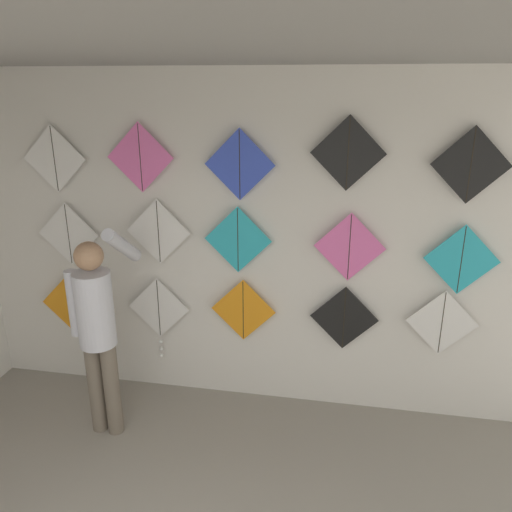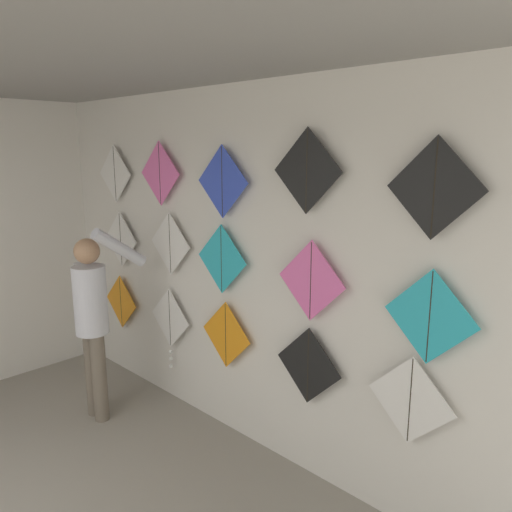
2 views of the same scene
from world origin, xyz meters
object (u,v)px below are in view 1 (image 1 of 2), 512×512
(kite_6, at_px, (158,232))
(kite_9, at_px, (461,260))
(kite_2, at_px, (243,310))
(kite_3, at_px, (344,318))
(kite_11, at_px, (140,158))
(kite_4, at_px, (442,323))
(kite_1, at_px, (159,312))
(kite_7, at_px, (238,240))
(shopkeeper, at_px, (97,322))
(kite_12, at_px, (240,165))
(kite_10, at_px, (54,159))
(kite_8, at_px, (350,247))
(kite_14, at_px, (471,165))
(kite_0, at_px, (71,304))
(kite_5, at_px, (68,234))
(kite_13, at_px, (348,153))

(kite_6, bearing_deg, kite_9, 0.00)
(kite_2, distance_m, kite_3, 0.84)
(kite_11, bearing_deg, kite_4, 0.00)
(kite_9, bearing_deg, kite_1, -179.98)
(kite_7, distance_m, kite_9, 1.72)
(kite_4, distance_m, kite_6, 2.40)
(shopkeeper, xyz_separation_m, kite_1, (0.24, 0.62, -0.19))
(kite_1, relative_size, kite_9, 1.38)
(kite_11, bearing_deg, kite_3, 0.00)
(kite_7, xyz_separation_m, kite_11, (-0.78, 0.00, 0.64))
(kite_3, xyz_separation_m, kite_12, (-0.86, 0.00, 1.22))
(kite_3, height_order, kite_7, kite_7)
(kite_10, bearing_deg, shopkeeper, -47.55)
(kite_3, distance_m, kite_8, 0.61)
(kite_4, height_order, kite_6, kite_6)
(kite_14, bearing_deg, kite_8, 180.00)
(kite_0, height_order, kite_5, kite_5)
(kite_10, relative_size, kite_12, 1.00)
(kite_5, distance_m, kite_11, 0.97)
(kite_6, xyz_separation_m, kite_14, (2.36, 0.00, 0.61))
(kite_9, bearing_deg, kite_7, 180.00)
(kite_11, bearing_deg, kite_8, 0.00)
(shopkeeper, height_order, kite_4, shopkeeper)
(kite_0, height_order, kite_9, kite_9)
(kite_6, xyz_separation_m, kite_9, (2.39, 0.00, -0.09))
(kite_0, bearing_deg, kite_6, 0.00)
(kite_7, distance_m, kite_12, 0.60)
(kite_8, xyz_separation_m, kite_12, (-0.87, 0.00, 0.61))
(kite_6, bearing_deg, kite_13, 0.00)
(shopkeeper, relative_size, kite_7, 3.09)
(kite_9, height_order, kite_14, kite_14)
(kite_8, xyz_separation_m, kite_14, (0.80, 0.00, 0.66))
(shopkeeper, height_order, kite_11, kite_11)
(kite_13, bearing_deg, kite_2, 180.00)
(kite_2, xyz_separation_m, kite_9, (1.68, 0.00, 0.56))
(kite_7, xyz_separation_m, kite_13, (0.83, 0.00, 0.71))
(kite_8, distance_m, kite_12, 1.06)
(kite_3, relative_size, kite_10, 1.00)
(kite_6, bearing_deg, kite_2, 0.00)
(kite_9, relative_size, kite_13, 1.00)
(kite_3, relative_size, kite_5, 1.00)
(kite_2, distance_m, kite_6, 0.97)
(kite_3, height_order, kite_6, kite_6)
(kite_0, bearing_deg, shopkeeper, -46.14)
(kite_6, relative_size, kite_8, 1.00)
(kite_11, height_order, kite_12, kite_11)
(kite_7, relative_size, kite_9, 1.00)
(kite_6, relative_size, kite_14, 1.00)
(kite_0, bearing_deg, kite_1, -0.07)
(kite_10, bearing_deg, kite_7, 0.00)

